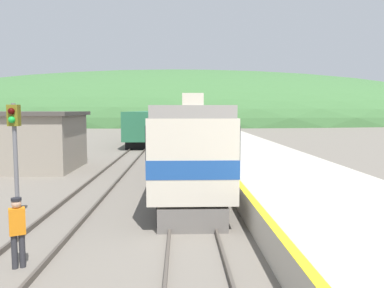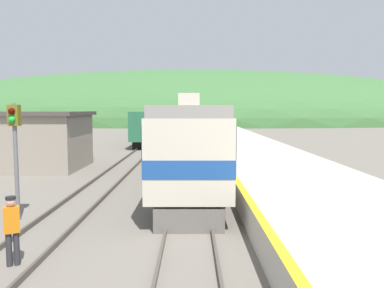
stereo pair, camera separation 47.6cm
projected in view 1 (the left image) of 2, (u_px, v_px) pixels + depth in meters
name	position (u px, v px, depth m)	size (l,w,h in m)	color
track_main	(182.00, 132.00, 63.29)	(1.52, 180.00, 0.16)	#4C443D
track_siding	(156.00, 132.00, 63.15)	(1.52, 180.00, 0.16)	#4C443D
platform	(225.00, 139.00, 43.49)	(6.11, 140.00, 0.97)	#BCB5A5
distant_hills	(181.00, 122.00, 120.90)	(199.61, 89.83, 32.03)	#3D6B38
station_shed	(8.00, 140.00, 23.73)	(9.03, 5.99, 3.70)	gray
express_train_lead_car	(187.00, 139.00, 20.80)	(2.87, 19.66, 4.30)	black
carriage_second	(184.00, 125.00, 41.36)	(2.86, 19.41, 3.94)	black
carriage_third	(182.00, 120.00, 61.55)	(2.86, 19.41, 3.94)	black
carriage_fourth	(182.00, 118.00, 81.75)	(2.86, 19.41, 3.94)	black
siding_train	(154.00, 122.00, 58.05)	(2.90, 47.25, 3.62)	black
signal_post_siding	(14.00, 138.00, 12.48)	(0.36, 0.42, 4.02)	slate
track_worker	(17.00, 228.00, 8.92)	(0.42, 0.35, 1.72)	#2D2D33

